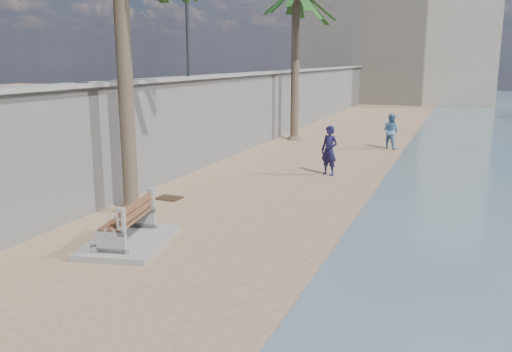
# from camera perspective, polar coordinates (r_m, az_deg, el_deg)

# --- Properties ---
(ground_plane) EXTENTS (140.00, 140.00, 0.00)m
(ground_plane) POSITION_cam_1_polar(r_m,az_deg,el_deg) (8.71, -14.27, -17.31)
(ground_plane) COLOR #9D7D60
(seawall) EXTENTS (0.45, 70.00, 3.50)m
(seawall) POSITION_cam_1_polar(r_m,az_deg,el_deg) (27.97, 0.60, 7.11)
(seawall) COLOR gray
(seawall) RESTS_ON ground_plane
(wall_cap) EXTENTS (0.80, 70.00, 0.12)m
(wall_cap) POSITION_cam_1_polar(r_m,az_deg,el_deg) (27.87, 0.61, 10.80)
(wall_cap) COLOR gray
(wall_cap) RESTS_ON seawall
(end_building) EXTENTS (18.00, 12.00, 14.00)m
(end_building) POSITION_cam_1_polar(r_m,az_deg,el_deg) (58.54, 15.12, 14.51)
(end_building) COLOR #B7AA93
(end_building) RESTS_ON ground_plane
(bench_far) EXTENTS (2.17, 2.79, 1.04)m
(bench_far) POSITION_cam_1_polar(r_m,az_deg,el_deg) (12.94, -13.34, -5.13)
(bench_far) COLOR gray
(bench_far) RESTS_ON ground_plane
(person_a) EXTENTS (0.91, 0.77, 2.13)m
(person_a) POSITION_cam_1_polar(r_m,az_deg,el_deg) (20.19, 7.73, 3.05)
(person_a) COLOR #171439
(person_a) RESTS_ON ground_plane
(person_b) EXTENTS (1.12, 1.02, 1.90)m
(person_b) POSITION_cam_1_polar(r_m,az_deg,el_deg) (26.83, 14.01, 4.81)
(person_b) COLOR teal
(person_b) RESTS_ON ground_plane
(debris_c) EXTENTS (0.80, 0.66, 0.03)m
(debris_c) POSITION_cam_1_polar(r_m,az_deg,el_deg) (17.03, -9.15, -2.31)
(debris_c) COLOR #382616
(debris_c) RESTS_ON ground_plane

